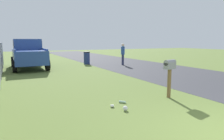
{
  "coord_description": "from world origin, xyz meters",
  "views": [
    {
      "loc": [
        -2.11,
        4.03,
        1.96
      ],
      "look_at": [
        4.68,
        0.52,
        0.85
      ],
      "focal_mm": 32.35,
      "sensor_mm": 36.0,
      "label": 1
    }
  ],
  "objects_px": {
    "pedestrian": "(123,53)",
    "mailbox": "(170,68)",
    "trash_bin": "(87,58)",
    "pickup_truck": "(28,53)"
  },
  "relations": [
    {
      "from": "pedestrian",
      "to": "mailbox",
      "type": "bearing_deg",
      "value": 77.8
    },
    {
      "from": "mailbox",
      "to": "trash_bin",
      "type": "distance_m",
      "value": 10.99
    },
    {
      "from": "trash_bin",
      "to": "pedestrian",
      "type": "xyz_separation_m",
      "value": [
        -1.91,
        -2.41,
        0.47
      ]
    },
    {
      "from": "pickup_truck",
      "to": "pedestrian",
      "type": "relative_size",
      "value": 2.97
    },
    {
      "from": "mailbox",
      "to": "pickup_truck",
      "type": "bearing_deg",
      "value": 7.62
    },
    {
      "from": "trash_bin",
      "to": "pickup_truck",
      "type": "bearing_deg",
      "value": 94.76
    },
    {
      "from": "mailbox",
      "to": "trash_bin",
      "type": "bearing_deg",
      "value": -16.45
    },
    {
      "from": "mailbox",
      "to": "pickup_truck",
      "type": "distance_m",
      "value": 11.14
    },
    {
      "from": "mailbox",
      "to": "pedestrian",
      "type": "xyz_separation_m",
      "value": [
        9.03,
        -3.43,
        -0.04
      ]
    },
    {
      "from": "mailbox",
      "to": "pickup_truck",
      "type": "xyz_separation_m",
      "value": [
        10.55,
        3.58,
        0.06
      ]
    }
  ]
}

